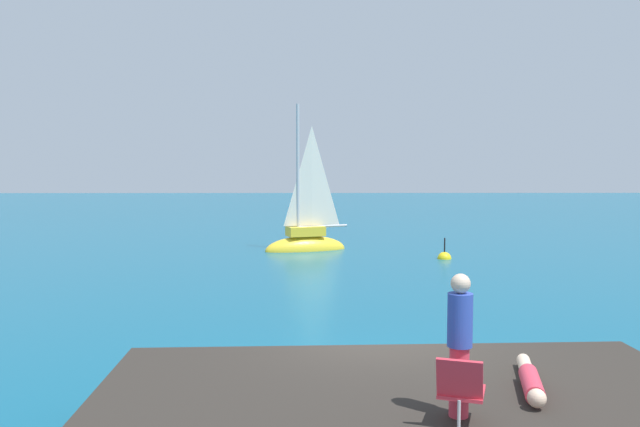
# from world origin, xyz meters

# --- Properties ---
(ground_plane) EXTENTS (160.00, 160.00, 0.00)m
(ground_plane) POSITION_xyz_m (0.00, 0.00, 0.00)
(ground_plane) COLOR #0F5675
(boulder_seaward) EXTENTS (1.78, 1.73, 1.10)m
(boulder_seaward) POSITION_xyz_m (1.54, -0.29, 0.00)
(boulder_seaward) COLOR #282423
(boulder_seaward) RESTS_ON ground
(boulder_inland) EXTENTS (1.93, 1.67, 1.07)m
(boulder_inland) POSITION_xyz_m (-0.20, -0.86, 0.00)
(boulder_inland) COLOR #2F2624
(boulder_inland) RESTS_ON ground
(sailboat_near) EXTENTS (3.94, 2.43, 7.10)m
(sailboat_near) POSITION_xyz_m (-1.47, 17.58, 0.39)
(sailboat_near) COLOR yellow
(sailboat_near) RESTS_ON ground
(person_sunbather) EXTENTS (0.57, 1.74, 0.25)m
(person_sunbather) POSITION_xyz_m (1.63, -2.64, 1.02)
(person_sunbather) COLOR #DB384C
(person_sunbather) RESTS_ON shore_ledge
(person_standing) EXTENTS (0.28, 0.28, 1.62)m
(person_standing) POSITION_xyz_m (0.53, -3.47, 1.77)
(person_standing) COLOR #DB384C
(person_standing) RESTS_ON shore_ledge
(beach_chair) EXTENTS (0.64, 0.72, 0.80)m
(beach_chair) POSITION_xyz_m (0.48, -3.77, 1.34)
(beach_chair) COLOR #E03342
(beach_chair) RESTS_ON shore_ledge
(marker_buoy) EXTENTS (0.56, 0.56, 1.13)m
(marker_buoy) POSITION_xyz_m (4.17, 14.85, 0.01)
(marker_buoy) COLOR yellow
(marker_buoy) RESTS_ON ground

